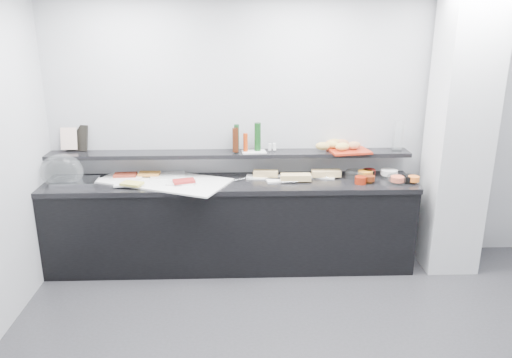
{
  "coord_description": "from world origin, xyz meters",
  "views": [
    {
      "loc": [
        -0.6,
        -2.94,
        2.4
      ],
      "look_at": [
        -0.45,
        1.45,
        1.0
      ],
      "focal_mm": 35.0,
      "sensor_mm": 36.0,
      "label": 1
    }
  ],
  "objects_px": {
    "sandwich_plate_mid": "(282,180)",
    "bread_tray": "(349,151)",
    "cloche_base": "(75,182)",
    "condiment_tray": "(254,152)",
    "carafe": "(398,136)",
    "framed_print": "(77,138)"
  },
  "relations": [
    {
      "from": "cloche_base",
      "to": "carafe",
      "type": "bearing_deg",
      "value": 2.24
    },
    {
      "from": "sandwich_plate_mid",
      "to": "framed_print",
      "type": "bearing_deg",
      "value": 163.41
    },
    {
      "from": "sandwich_plate_mid",
      "to": "framed_print",
      "type": "height_order",
      "value": "framed_print"
    },
    {
      "from": "cloche_base",
      "to": "carafe",
      "type": "relative_size",
      "value": 1.38
    },
    {
      "from": "cloche_base",
      "to": "sandwich_plate_mid",
      "type": "bearing_deg",
      "value": -0.63
    },
    {
      "from": "condiment_tray",
      "to": "cloche_base",
      "type": "bearing_deg",
      "value": 178.36
    },
    {
      "from": "sandwich_plate_mid",
      "to": "carafe",
      "type": "relative_size",
      "value": 1.05
    },
    {
      "from": "cloche_base",
      "to": "carafe",
      "type": "height_order",
      "value": "carafe"
    },
    {
      "from": "cloche_base",
      "to": "condiment_tray",
      "type": "xyz_separation_m",
      "value": [
        1.73,
        0.18,
        0.24
      ]
    },
    {
      "from": "bread_tray",
      "to": "cloche_base",
      "type": "bearing_deg",
      "value": 173.61
    },
    {
      "from": "sandwich_plate_mid",
      "to": "bread_tray",
      "type": "distance_m",
      "value": 0.74
    },
    {
      "from": "framed_print",
      "to": "condiment_tray",
      "type": "xyz_separation_m",
      "value": [
        1.77,
        -0.14,
        -0.12
      ]
    },
    {
      "from": "bread_tray",
      "to": "carafe",
      "type": "height_order",
      "value": "carafe"
    },
    {
      "from": "condiment_tray",
      "to": "sandwich_plate_mid",
      "type": "bearing_deg",
      "value": -36.76
    },
    {
      "from": "sandwich_plate_mid",
      "to": "bread_tray",
      "type": "height_order",
      "value": "bread_tray"
    },
    {
      "from": "condiment_tray",
      "to": "carafe",
      "type": "bearing_deg",
      "value": -6.74
    },
    {
      "from": "cloche_base",
      "to": "sandwich_plate_mid",
      "type": "xyz_separation_m",
      "value": [
        2.0,
        0.02,
        -0.01
      ]
    },
    {
      "from": "cloche_base",
      "to": "bread_tray",
      "type": "xyz_separation_m",
      "value": [
        2.68,
        0.16,
        0.24
      ]
    },
    {
      "from": "framed_print",
      "to": "bread_tray",
      "type": "bearing_deg",
      "value": 14.33
    },
    {
      "from": "sandwich_plate_mid",
      "to": "framed_print",
      "type": "xyz_separation_m",
      "value": [
        -2.05,
        0.3,
        0.37
      ]
    },
    {
      "from": "condiment_tray",
      "to": "bread_tray",
      "type": "height_order",
      "value": "bread_tray"
    },
    {
      "from": "condiment_tray",
      "to": "carafe",
      "type": "height_order",
      "value": "carafe"
    }
  ]
}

